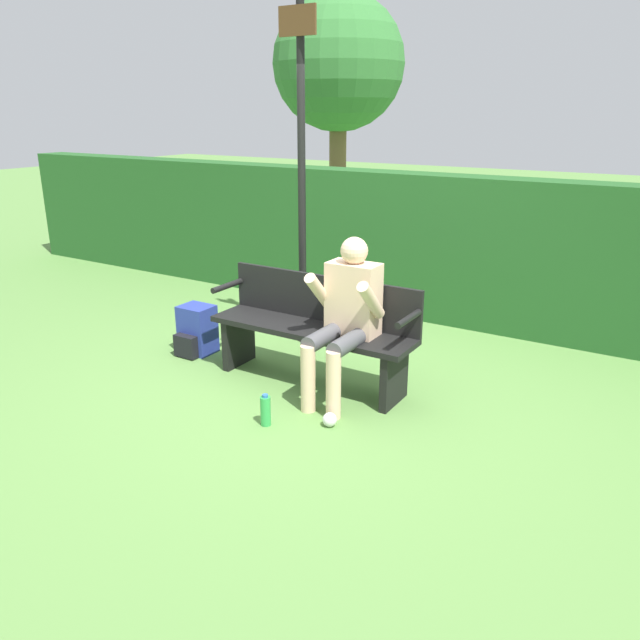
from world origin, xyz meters
name	(u,v)px	position (x,y,z in m)	size (l,w,h in m)	color
ground_plane	(311,382)	(0.00, 0.00, 0.00)	(40.00, 40.00, 0.00)	#5B8942
hedge_back	(418,246)	(0.00, 2.13, 0.76)	(12.00, 0.41, 1.52)	#235623
park_bench	(314,327)	(0.00, 0.06, 0.47)	(1.73, 0.43, 0.87)	black
person_seated	(346,312)	(0.36, -0.07, 0.69)	(0.53, 0.64, 1.24)	beige
backpack	(196,331)	(-1.25, 0.02, 0.21)	(0.30, 0.33, 0.45)	#283893
water_bottle	(266,411)	(0.12, -0.78, 0.11)	(0.07, 0.07, 0.24)	green
signpost	(301,166)	(-0.58, 0.76, 1.66)	(0.36, 0.09, 3.00)	black
tree	(339,65)	(-3.16, 5.87, 2.84)	(2.25, 2.25, 4.00)	brown
litter_crumple	(330,420)	(0.51, -0.56, 0.05)	(0.10, 0.10, 0.10)	silver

